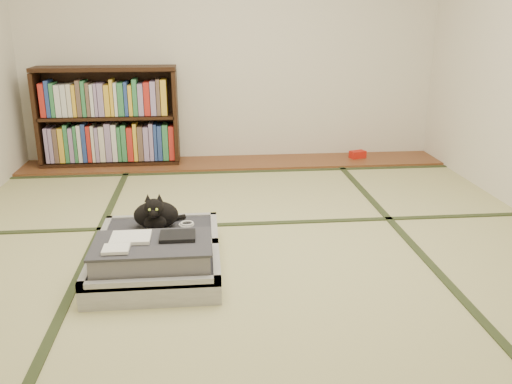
{
  "coord_description": "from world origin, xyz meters",
  "views": [
    {
      "loc": [
        -0.29,
        -3.07,
        1.38
      ],
      "look_at": [
        0.05,
        0.35,
        0.25
      ],
      "focal_mm": 38.0,
      "sensor_mm": 36.0,
      "label": 1
    }
  ],
  "objects": [
    {
      "name": "suitcase",
      "position": [
        -0.57,
        -0.25,
        0.1
      ],
      "size": [
        0.7,
        0.93,
        0.28
      ],
      "color": "#B7B7BD",
      "rests_on": "floor"
    },
    {
      "name": "floor",
      "position": [
        0.0,
        0.0,
        0.0
      ],
      "size": [
        4.5,
        4.5,
        0.0
      ],
      "primitive_type": "plane",
      "color": "tan",
      "rests_on": "ground"
    },
    {
      "name": "cable_coil",
      "position": [
        -0.41,
        0.08,
        0.14
      ],
      "size": [
        0.1,
        0.1,
        0.02
      ],
      "color": "white",
      "rests_on": "suitcase"
    },
    {
      "name": "cat",
      "position": [
        -0.59,
        0.04,
        0.23
      ],
      "size": [
        0.31,
        0.31,
        0.25
      ],
      "color": "black",
      "rests_on": "suitcase"
    },
    {
      "name": "red_item",
      "position": [
        1.23,
        2.03,
        0.06
      ],
      "size": [
        0.17,
        0.13,
        0.07
      ],
      "primitive_type": "cube",
      "rotation": [
        0.0,
        0.0,
        0.33
      ],
      "color": "red",
      "rests_on": "wood_strip"
    },
    {
      "name": "hanger",
      "position": [
        -0.64,
        -0.24,
        0.01
      ],
      "size": [
        0.46,
        0.24,
        0.01
      ],
      "color": "black",
      "rests_on": "floor"
    },
    {
      "name": "bookcase",
      "position": [
        -1.17,
        2.07,
        0.45
      ],
      "size": [
        1.29,
        0.29,
        0.92
      ],
      "color": "black",
      "rests_on": "wood_strip"
    },
    {
      "name": "wood_strip",
      "position": [
        0.0,
        2.0,
        0.01
      ],
      "size": [
        4.0,
        0.5,
        0.02
      ],
      "primitive_type": "cube",
      "color": "brown",
      "rests_on": "ground"
    },
    {
      "name": "tatami_borders",
      "position": [
        0.0,
        0.49,
        0.0
      ],
      "size": [
        4.0,
        4.5,
        0.01
      ],
      "color": "#2D381E",
      "rests_on": "ground"
    }
  ]
}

